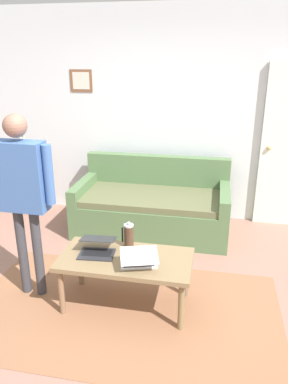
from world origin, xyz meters
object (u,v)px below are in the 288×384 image
Objects in this scene: couch at (153,207)px; side_shelf at (27,182)px; french_press at (129,235)px; flower_vase at (22,142)px; laptop_center at (97,249)px; coffee_table at (126,263)px; laptop_left at (139,260)px; person_standing at (22,185)px.

side_shelf is (1.86, -0.30, 0.12)m from couch.
french_press is 2.54m from flower_vase.
couch is 1.38m from french_press.
coffee_table is at bearing 173.79° from laptop_center.
coffee_table is at bearing 135.69° from flower_vase.
coffee_table is 1.35× the size of side_shelf.
couch reaches higher than laptop_left.
person_standing reaches higher than laptop_left.
laptop_center is at bearing -16.62° from laptop_left.
person_standing is (1.03, -0.10, 0.55)m from laptop_left.
flower_vase reaches higher than french_press.
person_standing reaches higher than couch.
flower_vase reaches higher than laptop_center.
couch is at bearing -89.23° from french_press.
laptop_left is 2.81m from side_shelf.
french_press is at bearing 90.77° from couch.
couch reaches higher than french_press.
couch is 4.47× the size of flower_vase.
laptop_center is at bearing -6.21° from coffee_table.
flower_vase reaches higher than side_shelf.
french_press reaches higher than coffee_table.
couch is 5.71× the size of laptop_center.
laptop_left is 0.41m from laptop_center.
flower_vase is 2.10m from person_standing.
side_shelf is at bearing -9.08° from couch.
side_shelf is 2.01× the size of flower_vase.
flower_vase reaches higher than couch.
couch is 2.01m from flower_vase.
french_press is 0.15× the size of person_standing.
couch is 1.64× the size of coffee_table.
person_standing is (0.86, 1.54, 0.76)m from couch.
laptop_left is at bearing 174.53° from person_standing.
side_shelf is (1.64, -1.82, -0.10)m from laptop_center.
laptop_left is 1.54× the size of french_press.
laptop_left is (-0.13, 0.09, 0.10)m from coffee_table.
person_standing is (-1.01, 1.84, 0.07)m from flower_vase.
french_press is 2.51m from side_shelf.
laptop_center reaches higher than coffee_table.
flower_vase is (0.00, -0.00, 0.57)m from side_shelf.
laptop_center is (0.26, -0.03, 0.10)m from coffee_table.
couch is 1.89m from side_shelf.
coffee_table is 1.10m from person_standing.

